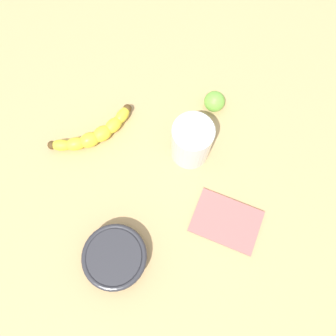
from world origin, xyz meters
TOP-DOWN VIEW (x-y plane):
  - wooden_tabletop at (0.00, 0.00)cm, footprint 120.00×120.00cm
  - banana at (16.17, -11.98)cm, footprint 19.68×9.86cm
  - smoothie_glass at (-4.65, -5.36)cm, footprint 8.46×8.46cm
  - ceramic_bowl at (13.92, 15.40)cm, footprint 12.91×12.91cm
  - lime_fruit at (-11.98, -15.86)cm, footprint 4.83×4.83cm
  - folded_napkin at (-9.73, 11.34)cm, footprint 17.00×15.53cm

SIDE VIEW (x-z plane):
  - wooden_tabletop at x=0.00cm, z-range 0.00..3.00cm
  - folded_napkin at x=-9.73cm, z-range 3.00..3.60cm
  - banana at x=16.17cm, z-range 3.00..6.38cm
  - lime_fruit at x=-11.98cm, z-range 3.00..7.83cm
  - ceramic_bowl at x=13.92cm, z-range 3.43..7.49cm
  - smoothie_glass at x=-4.65cm, z-range 2.81..14.40cm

